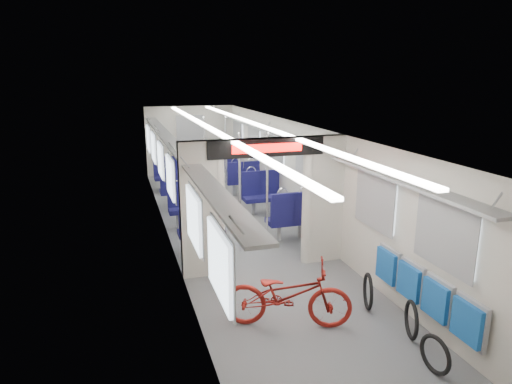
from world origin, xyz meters
TOP-DOWN VIEW (x-y plane):
  - carriage at (0.00, -0.27)m, footprint 12.00×12.02m
  - bicycle at (-0.32, -3.94)m, footprint 1.84×1.20m
  - flip_bench at (1.35, -4.57)m, footprint 0.12×2.14m
  - bike_hoop_a at (0.94, -5.39)m, footprint 0.10×0.47m
  - bike_hoop_b at (1.11, -4.69)m, footprint 0.22×0.50m
  - bike_hoop_c at (0.98, -3.84)m, footprint 0.23×0.53m
  - seat_bay_near_left at (-0.93, -0.21)m, footprint 0.88×1.92m
  - seat_bay_near_right at (0.93, 0.09)m, footprint 0.95×2.28m
  - seat_bay_far_left at (-0.93, 3.12)m, footprint 0.91×2.09m
  - seat_bay_far_right at (0.93, 3.71)m, footprint 0.91×2.07m
  - stanchion_near_left at (-0.22, -1.18)m, footprint 0.04×0.04m
  - stanchion_near_right at (0.29, -1.26)m, footprint 0.04×0.04m
  - stanchion_far_left at (-0.25, 2.09)m, footprint 0.04×0.04m
  - stanchion_far_right at (0.27, 2.00)m, footprint 0.05×0.05m

SIDE VIEW (x-z plane):
  - bike_hoop_a at x=0.94m, z-range -0.03..0.45m
  - bike_hoop_b at x=1.11m, z-range -0.03..0.49m
  - bike_hoop_c at x=0.98m, z-range -0.03..0.52m
  - bicycle at x=-0.32m, z-range 0.00..0.92m
  - seat_bay_near_left at x=-0.93m, z-range 0.00..1.05m
  - seat_bay_far_right at x=0.93m, z-range -0.01..1.09m
  - seat_bay_far_left at x=-0.93m, z-range -0.01..1.10m
  - seat_bay_near_right at x=0.93m, z-range -0.01..1.15m
  - flip_bench at x=1.35m, z-range 0.30..0.86m
  - stanchion_near_left at x=-0.22m, z-range 0.00..2.30m
  - stanchion_near_right at x=0.29m, z-range 0.00..2.30m
  - stanchion_far_left at x=-0.25m, z-range 0.00..2.30m
  - stanchion_far_right at x=0.27m, z-range 0.00..2.30m
  - carriage at x=0.00m, z-range 0.35..2.66m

